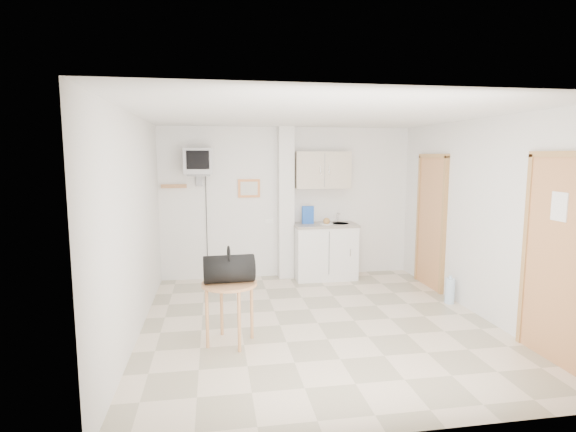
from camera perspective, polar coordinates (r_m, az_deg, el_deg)
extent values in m
plane|color=beige|center=(5.66, 3.78, -13.40)|extent=(4.50, 4.50, 0.00)
cube|color=white|center=(7.53, -0.03, 1.70)|extent=(4.20, 0.04, 2.50)
cube|color=white|center=(3.23, 13.13, -6.59)|extent=(4.20, 0.04, 2.50)
cube|color=white|center=(5.28, -18.90, -1.30)|extent=(0.04, 4.50, 2.50)
cube|color=white|center=(6.17, 23.25, -0.26)|extent=(0.04, 4.50, 2.50)
cube|color=white|center=(5.30, 4.03, 12.69)|extent=(4.20, 4.50, 0.04)
cube|color=white|center=(7.42, -0.27, 1.61)|extent=(0.25, 0.22, 2.50)
cube|color=#DD8345|center=(7.41, -4.98, 3.52)|extent=(0.36, 0.03, 0.30)
cube|color=silver|center=(7.40, -4.97, 3.51)|extent=(0.28, 0.01, 0.22)
cube|color=#AD7445|center=(7.40, -14.29, 3.69)|extent=(0.40, 0.05, 0.06)
cube|color=white|center=(7.51, -2.42, -0.62)|extent=(0.15, 0.02, 0.08)
cylinder|color=#AD7445|center=(7.36, -15.49, 3.55)|extent=(0.02, 0.08, 0.02)
cylinder|color=#AD7445|center=(7.35, -14.33, 3.58)|extent=(0.02, 0.08, 0.02)
cylinder|color=#AD7445|center=(7.33, -13.16, 3.61)|extent=(0.02, 0.08, 0.02)
cube|color=#A16C32|center=(7.26, 17.69, -0.87)|extent=(0.04, 0.75, 2.00)
cube|color=brown|center=(7.26, 17.65, -0.87)|extent=(0.06, 0.87, 2.06)
cube|color=#A16C32|center=(5.13, 31.01, -4.98)|extent=(0.04, 0.82, 2.02)
cube|color=brown|center=(5.12, 30.97, -4.98)|extent=(0.06, 0.94, 2.08)
cube|color=white|center=(5.03, 31.22, 1.03)|extent=(0.01, 0.20, 0.28)
cube|color=white|center=(7.51, 4.70, -4.60)|extent=(1.00, 0.55, 0.88)
cube|color=gray|center=(7.43, 4.74, -1.13)|extent=(1.03, 0.58, 0.04)
cylinder|color=#B7B7BA|center=(7.49, 6.59, -1.12)|extent=(0.30, 0.30, 0.05)
cylinder|color=#B7B7BA|center=(7.61, 6.32, -0.18)|extent=(0.02, 0.02, 0.16)
cylinder|color=#B7B7BA|center=(7.54, 6.45, 0.33)|extent=(0.02, 0.13, 0.02)
cube|color=#B4AA93|center=(7.45, 4.38, 5.86)|extent=(0.90, 0.32, 0.60)
cube|color=#1C4DB2|center=(7.40, 2.53, 0.14)|extent=(0.19, 0.07, 0.29)
cylinder|color=white|center=(7.35, 4.91, -1.01)|extent=(0.22, 0.22, 0.01)
sphere|color=tan|center=(7.34, 4.92, -0.65)|extent=(0.11, 0.11, 0.11)
cube|color=slate|center=(7.24, -11.26, 5.13)|extent=(0.36, 0.32, 0.02)
cube|color=slate|center=(7.38, -11.21, 4.55)|extent=(0.10, 0.06, 0.20)
cube|color=#A7A7A9|center=(7.17, -11.32, 6.86)|extent=(0.44, 0.42, 0.40)
cube|color=black|center=(6.95, -11.38, 7.00)|extent=(0.34, 0.02, 0.28)
cylinder|color=black|center=(7.47, -10.28, -1.46)|extent=(0.01, 0.01, 1.73)
cylinder|color=#AD7445|center=(4.92, -7.44, -8.53)|extent=(0.60, 0.60, 0.03)
cylinder|color=#AD7445|center=(5.12, -4.62, -11.84)|extent=(0.04, 0.04, 0.65)
cylinder|color=#AD7445|center=(5.26, -8.43, -11.38)|extent=(0.04, 0.04, 0.65)
cylinder|color=#AD7445|center=(4.95, -10.23, -12.66)|extent=(0.04, 0.04, 0.65)
cylinder|color=#AD7445|center=(4.80, -6.21, -13.22)|extent=(0.04, 0.04, 0.65)
cylinder|color=black|center=(4.89, -7.51, -6.67)|extent=(0.55, 0.33, 0.30)
torus|color=black|center=(4.85, -7.54, -5.08)|extent=(0.03, 0.23, 0.23)
cylinder|color=#B2D1EF|center=(6.69, 19.86, -8.93)|extent=(0.13, 0.13, 0.35)
cylinder|color=#B2D1EF|center=(6.64, 19.94, -7.30)|extent=(0.04, 0.04, 0.04)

